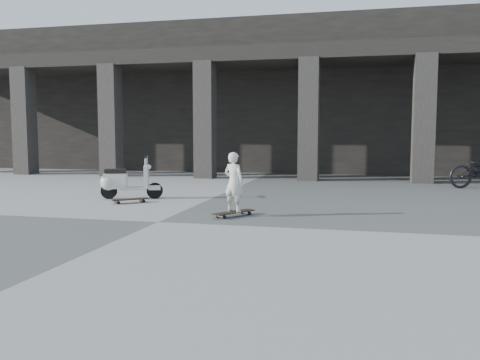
% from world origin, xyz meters
% --- Properties ---
extents(ground, '(90.00, 90.00, 0.00)m').
position_xyz_m(ground, '(0.00, 0.00, 0.00)').
color(ground, '#4F4F4D').
rests_on(ground, ground).
extents(colonnade, '(28.00, 8.82, 6.00)m').
position_xyz_m(colonnade, '(-0.00, 13.77, 3.03)').
color(colonnade, black).
rests_on(colonnade, ground).
extents(longboard, '(0.68, 0.90, 0.09)m').
position_xyz_m(longboard, '(1.17, 0.90, 0.07)').
color(longboard, black).
rests_on(longboard, ground).
extents(skateboard_spare, '(0.74, 0.71, 0.10)m').
position_xyz_m(skateboard_spare, '(-1.56, 2.12, 0.08)').
color(skateboard_spare, black).
rests_on(skateboard_spare, ground).
extents(child, '(0.48, 0.40, 1.13)m').
position_xyz_m(child, '(1.17, 0.90, 0.66)').
color(child, silver).
rests_on(child, longboard).
extents(scooter, '(1.45, 0.69, 1.03)m').
position_xyz_m(scooter, '(-2.10, 2.75, 0.41)').
color(scooter, black).
rests_on(scooter, ground).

